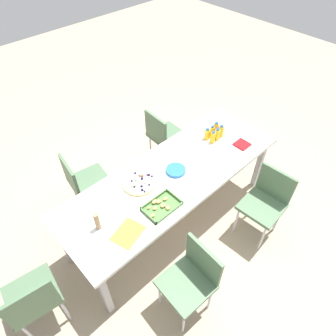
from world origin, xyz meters
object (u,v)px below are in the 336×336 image
(juice_bottle_1, at_px, (212,131))
(juice_bottle_5, at_px, (213,137))
(chair_far_left, at_px, (266,200))
(snack_tray, at_px, (161,206))
(juice_bottle_2, at_px, (207,134))
(chair_near_right, at_px, (83,181))
(juice_bottle_3, at_px, (221,131))
(chair_near_left, at_px, (163,134))
(chair_end, at_px, (33,299))
(paper_folder, at_px, (128,233))
(fruit_pizza, at_px, (139,183))
(plate_stack, at_px, (176,170))
(chair_far_right, at_px, (192,277))
(party_table, at_px, (173,178))
(juice_bottle_4, at_px, (217,134))
(napkin_stack, at_px, (242,144))
(juice_bottle_0, at_px, (216,128))
(cardboard_tube, at_px, (97,221))

(juice_bottle_1, bearing_deg, juice_bottle_5, 43.41)
(chair_far_left, relative_size, snack_tray, 2.50)
(chair_far_left, distance_m, juice_bottle_2, 0.94)
(chair_near_right, height_order, juice_bottle_3, juice_bottle_3)
(chair_near_left, bearing_deg, chair_end, -67.10)
(juice_bottle_1, relative_size, paper_folder, 0.52)
(fruit_pizza, height_order, plate_stack, fruit_pizza)
(chair_far_right, distance_m, juice_bottle_1, 1.60)
(chair_near_left, xyz_separation_m, juice_bottle_5, (-0.09, 0.71, 0.33))
(fruit_pizza, bearing_deg, snack_tray, 84.64)
(party_table, height_order, juice_bottle_4, juice_bottle_4)
(juice_bottle_2, xyz_separation_m, juice_bottle_5, (0.00, 0.08, 0.00))
(chair_end, distance_m, juice_bottle_2, 2.27)
(juice_bottle_1, relative_size, napkin_stack, 0.90)
(chair_near_left, xyz_separation_m, chair_far_right, (1.10, 1.54, 0.00))
(juice_bottle_2, xyz_separation_m, juice_bottle_4, (-0.07, 0.08, 0.00))
(chair_far_right, height_order, fruit_pizza, chair_far_right)
(juice_bottle_3, bearing_deg, napkin_stack, 100.36)
(juice_bottle_1, xyz_separation_m, paper_folder, (1.48, 0.36, -0.06))
(chair_near_left, distance_m, plate_stack, 0.95)
(plate_stack, bearing_deg, juice_bottle_0, -170.90)
(juice_bottle_4, relative_size, fruit_pizza, 0.45)
(juice_bottle_3, relative_size, plate_stack, 0.73)
(snack_tray, relative_size, plate_stack, 1.67)
(chair_near_right, xyz_separation_m, chair_far_left, (-1.23, 1.52, 0.00))
(juice_bottle_1, bearing_deg, cardboard_tube, 5.01)
(chair_end, relative_size, juice_bottle_3, 5.68)
(chair_end, distance_m, snack_tray, 1.27)
(juice_bottle_1, height_order, juice_bottle_3, juice_bottle_3)
(juice_bottle_3, xyz_separation_m, cardboard_tube, (1.69, 0.07, 0.03))
(juice_bottle_1, xyz_separation_m, juice_bottle_5, (0.08, 0.08, 0.01))
(chair_far_right, height_order, juice_bottle_3, juice_bottle_3)
(chair_far_left, bearing_deg, chair_near_right, 35.42)
(chair_end, bearing_deg, chair_far_left, -9.98)
(juice_bottle_0, xyz_separation_m, juice_bottle_3, (-0.00, 0.07, -0.00))
(juice_bottle_3, relative_size, paper_folder, 0.56)
(chair_near_right, relative_size, fruit_pizza, 2.56)
(plate_stack, height_order, paper_folder, plate_stack)
(juice_bottle_5, bearing_deg, party_table, 4.01)
(chair_near_right, distance_m, cardboard_tube, 0.90)
(snack_tray, distance_m, plate_stack, 0.46)
(chair_near_left, relative_size, fruit_pizza, 2.56)
(chair_end, bearing_deg, juice_bottle_2, 12.23)
(chair_near_left, bearing_deg, chair_near_right, -88.12)
(chair_far_right, xyz_separation_m, napkin_stack, (-1.39, -0.58, 0.27))
(chair_near_right, distance_m, plate_stack, 1.04)
(chair_far_left, distance_m, fruit_pizza, 1.32)
(napkin_stack, bearing_deg, cardboard_tube, -6.24)
(juice_bottle_2, distance_m, fruit_pizza, 0.98)
(chair_far_right, relative_size, juice_bottle_2, 6.00)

